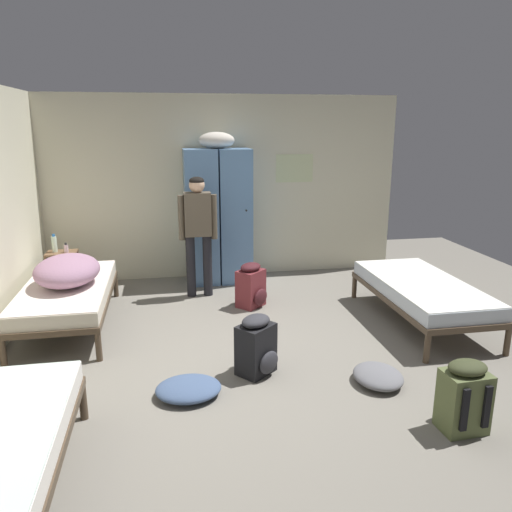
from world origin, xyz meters
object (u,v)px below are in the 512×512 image
(shelf_unit, at_px, (63,269))
(bed_left_rear, at_px, (67,294))
(clothes_pile_grey, at_px, (378,376))
(person_traveler, at_px, (198,225))
(backpack_black, at_px, (257,346))
(backpack_olive, at_px, (463,397))
(lotion_bottle, at_px, (66,248))
(backpack_maroon, at_px, (251,286))
(clothes_pile_denim, at_px, (188,389))
(water_bottle, at_px, (54,244))
(bed_right, at_px, (422,290))
(locker_bank, at_px, (218,214))
(bedding_heap, at_px, (67,270))

(shelf_unit, height_order, bed_left_rear, shelf_unit)
(clothes_pile_grey, bearing_deg, person_traveler, 117.80)
(backpack_black, relative_size, backpack_olive, 1.00)
(lotion_bottle, bearing_deg, bed_left_rear, -80.79)
(lotion_bottle, relative_size, backpack_maroon, 0.23)
(lotion_bottle, xyz_separation_m, clothes_pile_denim, (1.40, -2.82, -0.56))
(water_bottle, height_order, backpack_maroon, water_bottle)
(water_bottle, relative_size, clothes_pile_denim, 0.43)
(shelf_unit, relative_size, backpack_maroon, 1.04)
(backpack_black, bearing_deg, bed_right, 22.25)
(water_bottle, bearing_deg, locker_bank, 4.86)
(water_bottle, relative_size, backpack_maroon, 0.43)
(bed_right, bearing_deg, lotion_bottle, 157.12)
(locker_bank, xyz_separation_m, water_bottle, (-2.14, -0.18, -0.29))
(shelf_unit, height_order, water_bottle, water_bottle)
(bed_left_rear, bearing_deg, bedding_heap, -18.14)
(lotion_bottle, distance_m, clothes_pile_denim, 3.19)
(lotion_bottle, xyz_separation_m, backpack_black, (2.02, -2.54, -0.37))
(bedding_heap, bearing_deg, bed_left_rear, 161.86)
(person_traveler, bearing_deg, backpack_olive, -63.15)
(backpack_black, height_order, backpack_olive, same)
(locker_bank, relative_size, clothes_pile_denim, 3.81)
(bed_left_rear, bearing_deg, backpack_olive, -38.63)
(shelf_unit, distance_m, bed_right, 4.47)
(bed_right, bearing_deg, shelf_unit, 157.00)
(bed_right, xyz_separation_m, clothes_pile_grey, (-1.02, -1.19, -0.32))
(backpack_maroon, height_order, clothes_pile_denim, backpack_maroon)
(backpack_olive, bearing_deg, clothes_pile_grey, 113.43)
(backpack_olive, bearing_deg, water_bottle, 133.37)
(bed_left_rear, height_order, clothes_pile_denim, bed_left_rear)
(shelf_unit, xyz_separation_m, backpack_olive, (3.41, -3.68, -0.09))
(water_bottle, distance_m, backpack_maroon, 2.62)
(lotion_bottle, relative_size, clothes_pile_grey, 0.26)
(bedding_heap, distance_m, person_traveler, 1.68)
(backpack_black, bearing_deg, water_bottle, 129.95)
(lotion_bottle, bearing_deg, backpack_black, -51.40)
(water_bottle, bearing_deg, backpack_black, -50.05)
(person_traveler, relative_size, backpack_black, 2.81)
(bed_left_rear, distance_m, bedding_heap, 0.27)
(bed_right, distance_m, backpack_olive, 2.06)
(clothes_pile_denim, bearing_deg, clothes_pile_grey, -3.01)
(backpack_olive, bearing_deg, bed_right, 69.94)
(locker_bank, height_order, clothes_pile_denim, locker_bank)
(person_traveler, distance_m, clothes_pile_denim, 2.64)
(bedding_heap, distance_m, backpack_olive, 4.04)
(bedding_heap, distance_m, water_bottle, 1.23)
(shelf_unit, height_order, person_traveler, person_traveler)
(shelf_unit, relative_size, clothes_pile_grey, 1.16)
(locker_bank, relative_size, water_bottle, 8.78)
(clothes_pile_grey, bearing_deg, water_bottle, 136.99)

